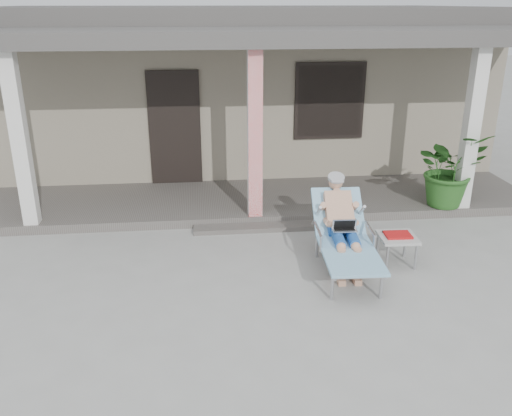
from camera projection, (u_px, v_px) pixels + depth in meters
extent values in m
plane|color=#9E9E99|center=(272.00, 287.00, 6.88)|extent=(60.00, 60.00, 0.00)
cube|color=gray|center=(235.00, 90.00, 12.39)|extent=(10.00, 5.00, 3.00)
cube|color=#474442|center=(234.00, 14.00, 11.80)|extent=(10.40, 5.40, 0.30)
cube|color=black|center=(175.00, 128.00, 10.01)|extent=(0.95, 0.06, 2.10)
cube|color=black|center=(330.00, 101.00, 10.14)|extent=(1.20, 0.06, 1.30)
cube|color=black|center=(330.00, 101.00, 10.14)|extent=(1.32, 0.05, 1.42)
cube|color=#605B56|center=(250.00, 201.00, 9.64)|extent=(10.00, 2.00, 0.15)
cube|color=silver|center=(20.00, 141.00, 8.01)|extent=(0.22, 0.22, 2.61)
cube|color=red|center=(255.00, 136.00, 8.36)|extent=(0.22, 0.22, 2.61)
cube|color=silver|center=(471.00, 130.00, 8.71)|extent=(0.22, 0.22, 2.61)
cube|color=#474442|center=(249.00, 36.00, 8.64)|extent=(10.00, 2.30, 0.24)
cube|color=#605B56|center=(257.00, 228.00, 8.59)|extent=(2.00, 0.30, 0.07)
cylinder|color=#B7B7BC|center=(332.00, 287.00, 6.52)|extent=(0.04, 0.04, 0.36)
cylinder|color=#B7B7BC|center=(381.00, 285.00, 6.55)|extent=(0.04, 0.04, 0.36)
cylinder|color=#B7B7BC|center=(317.00, 245.00, 7.62)|extent=(0.04, 0.04, 0.36)
cylinder|color=#B7B7BC|center=(359.00, 244.00, 7.65)|extent=(0.04, 0.04, 0.36)
cube|color=#B7B7BC|center=(350.00, 256.00, 6.87)|extent=(0.67, 1.21, 0.03)
cube|color=#89B1D3|center=(350.00, 254.00, 6.87)|extent=(0.76, 1.25, 0.04)
cube|color=#B7B7BC|center=(338.00, 214.00, 7.59)|extent=(0.63, 0.59, 0.48)
cube|color=#89B1D3|center=(338.00, 212.00, 7.58)|extent=(0.73, 0.67, 0.54)
cylinder|color=#A6A6A9|center=(336.00, 177.00, 7.69)|extent=(0.25, 0.25, 0.12)
cube|color=silver|center=(344.00, 229.00, 7.20)|extent=(0.33, 0.24, 0.23)
cube|color=#AFAFAA|center=(398.00, 237.00, 7.35)|extent=(0.52, 0.52, 0.04)
cylinder|color=#B7B7BC|center=(387.00, 258.00, 7.22)|extent=(0.04, 0.04, 0.38)
cylinder|color=#B7B7BC|center=(416.00, 257.00, 7.26)|extent=(0.04, 0.04, 0.38)
cylinder|color=#B7B7BC|center=(378.00, 246.00, 7.59)|extent=(0.04, 0.04, 0.38)
cylinder|color=#B7B7BC|center=(405.00, 244.00, 7.63)|extent=(0.04, 0.04, 0.38)
cube|color=red|center=(398.00, 235.00, 7.34)|extent=(0.36, 0.27, 0.03)
cube|color=black|center=(395.00, 231.00, 7.46)|extent=(0.35, 0.03, 0.03)
imported|color=#26591E|center=(450.00, 169.00, 9.01)|extent=(1.32, 1.19, 1.28)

